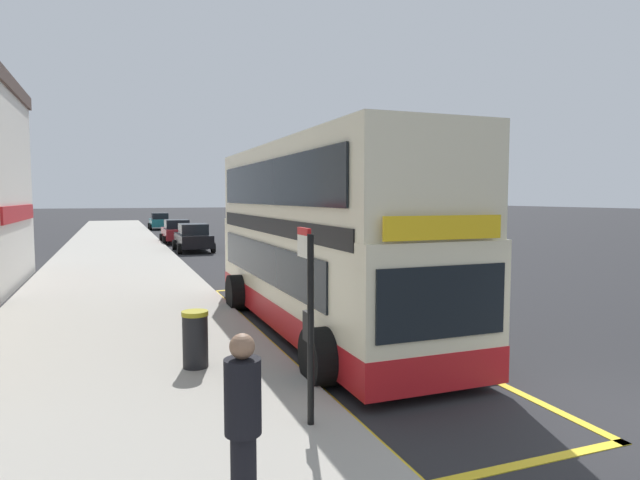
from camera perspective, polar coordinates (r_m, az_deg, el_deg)
The scene contains 11 objects.
ground_plane at distance 37.50m, azimuth -10.09°, elevation -0.37°, with size 260.00×260.00×0.00m, color #28282B.
pavement_near at distance 36.84m, azimuth -20.85°, elevation -0.57°, with size 6.00×76.00×0.14m, color #A39E93.
double_decker_bus at distance 12.83m, azimuth -0.05°, elevation -0.39°, with size 3.28×10.36×4.40m.
bus_bay_markings at distance 12.76m, azimuth 0.77°, elevation -9.80°, with size 3.12×13.34×0.01m.
bus_stop_sign at distance 7.22m, azimuth -1.22°, elevation -7.26°, with size 0.09×0.51×2.62m.
parked_car_teal_behind at distance 55.36m, azimuth -16.58°, elevation 1.91°, with size 2.09×4.20×1.62m.
parked_car_black_far at distance 32.39m, azimuth -13.26°, elevation 0.24°, with size 2.09×4.20×1.62m.
parked_car_maroon_distant at distance 38.51m, azimuth -14.91°, elevation 0.87°, with size 2.09×4.20×1.62m.
parked_car_maroon_across at distance 26.05m, azimuth 5.41°, elevation -0.69°, with size 2.09×4.20×1.62m.
pedestrian_waiting_near_sign at distance 5.23m, azimuth -8.14°, elevation -18.46°, with size 0.34×0.34×1.81m.
litter_bin at distance 10.00m, azimuth -13.05°, elevation -10.15°, with size 0.47×0.47×1.02m.
Camera 1 is at (-7.02, -4.70, 3.17)m, focal length 30.28 mm.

